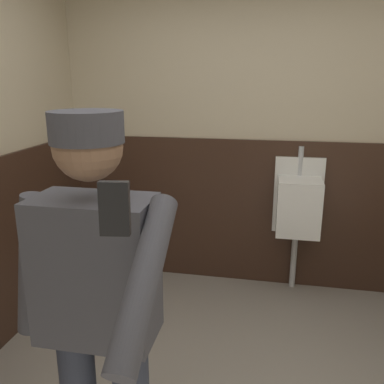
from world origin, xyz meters
name	(u,v)px	position (x,y,z in m)	size (l,w,h in m)	color
wall_back	(257,127)	(0.00, 1.83, 1.37)	(3.86, 0.12, 2.74)	beige
wainscot_band_back	(253,213)	(0.00, 1.75, 0.64)	(3.26, 0.03, 1.28)	#382319
urinal_solo	(298,205)	(0.36, 1.61, 0.78)	(0.40, 0.34, 1.24)	white
person	(97,301)	(-0.46, -0.44, 0.99)	(0.64, 0.60, 1.67)	#2D3342
cell_phone	(115,209)	(-0.16, -0.94, 1.52)	(0.06, 0.02, 0.11)	black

